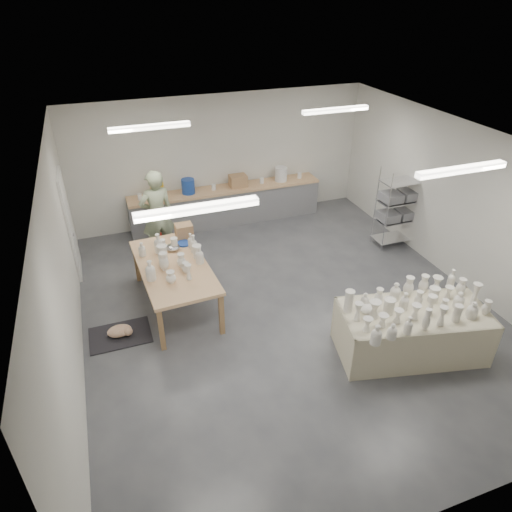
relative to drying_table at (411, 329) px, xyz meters
name	(u,v)px	position (x,y,z in m)	size (l,w,h in m)	color
room	(282,204)	(-1.51, 1.76, 1.62)	(8.00, 8.02, 3.00)	#424449
back_counter	(226,204)	(-1.41, 5.35, 0.05)	(4.60, 0.60, 1.24)	tan
wire_shelf	(398,206)	(1.80, 3.07, 0.48)	(0.88, 0.48, 1.80)	silver
drying_table	(411,329)	(0.00, 0.00, 0.00)	(2.42, 1.54, 1.16)	olive
work_table	(174,261)	(-3.19, 2.56, 0.43)	(1.26, 2.34, 1.22)	tan
rug	(120,335)	(-4.30, 1.93, -0.43)	(1.00, 0.70, 0.02)	black
cat	(121,331)	(-4.28, 1.92, -0.33)	(0.46, 0.37, 0.17)	white
potter	(157,215)	(-3.19, 4.32, 0.52)	(0.70, 0.46, 1.93)	#98A681
red_stool	(158,237)	(-3.19, 4.59, -0.13)	(0.38, 0.38, 0.35)	#AF2219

